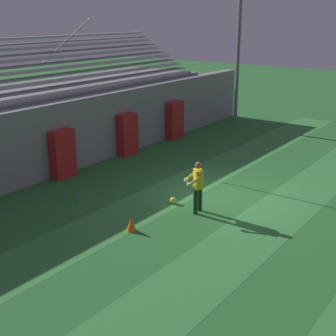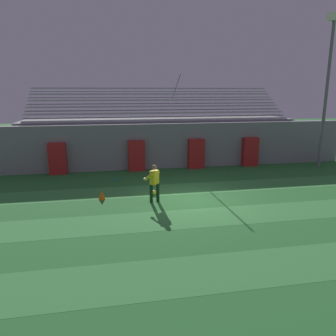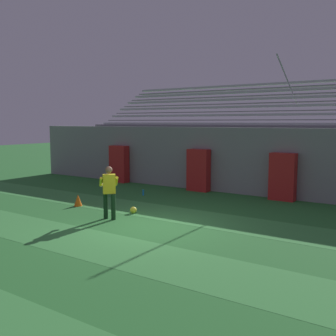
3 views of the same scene
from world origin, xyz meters
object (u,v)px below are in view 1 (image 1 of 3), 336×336
at_px(padding_pillar_gate_right, 127,134).
at_px(soccer_ball, 173,200).
at_px(floodlight_pole, 240,19).
at_px(water_bottle, 78,197).
at_px(goalkeeper, 198,184).
at_px(traffic_cone, 131,224).
at_px(padding_pillar_far_right, 175,120).
at_px(padding_pillar_gate_left, 63,154).

bearing_deg(padding_pillar_gate_right, soccer_ball, -124.58).
distance_m(floodlight_pole, water_bottle, 14.15).
xyz_separation_m(goalkeeper, traffic_cone, (-2.26, 0.80, -0.74)).
xyz_separation_m(padding_pillar_far_right, water_bottle, (-8.72, -2.22, -0.80)).
xyz_separation_m(padding_pillar_gate_right, soccer_ball, (-3.42, -4.96, -0.81)).
relative_size(goalkeeper, soccer_ball, 7.59).
xyz_separation_m(floodlight_pole, water_bottle, (-12.96, -1.10, -5.59)).
height_order(goalkeeper, water_bottle, goalkeeper).
bearing_deg(padding_pillar_gate_left, padding_pillar_far_right, 0.00).
relative_size(traffic_cone, water_bottle, 1.75).
height_order(padding_pillar_gate_left, padding_pillar_gate_right, same).
bearing_deg(floodlight_pole, soccer_ball, -161.24).
bearing_deg(padding_pillar_gate_left, traffic_cone, -111.78).
bearing_deg(floodlight_pole, padding_pillar_far_right, 165.12).
height_order(padding_pillar_far_right, soccer_ball, padding_pillar_far_right).
bearing_deg(padding_pillar_gate_right, water_bottle, -156.45).
height_order(padding_pillar_gate_left, water_bottle, padding_pillar_gate_left).
bearing_deg(floodlight_pole, goalkeeper, -156.95).
bearing_deg(goalkeeper, padding_pillar_gate_right, 59.33).
bearing_deg(traffic_cone, padding_pillar_gate_right, 41.73).
xyz_separation_m(padding_pillar_far_right, floodlight_pole, (4.24, -1.13, 4.79)).
distance_m(padding_pillar_gate_left, soccer_ball, 5.03).
bearing_deg(padding_pillar_gate_left, water_bottle, -121.55).
bearing_deg(goalkeeper, padding_pillar_gate_left, 91.83).
relative_size(padding_pillar_far_right, water_bottle, 7.68).
height_order(padding_pillar_gate_right, padding_pillar_far_right, same).
xyz_separation_m(padding_pillar_gate_right, traffic_cone, (-5.81, -5.18, -0.71)).
xyz_separation_m(padding_pillar_gate_left, water_bottle, (-1.37, -2.22, -0.80)).
distance_m(padding_pillar_gate_left, padding_pillar_far_right, 7.35).
distance_m(padding_pillar_gate_right, floodlight_pole, 9.27).
height_order(goalkeeper, traffic_cone, goalkeeper).
distance_m(floodlight_pole, soccer_ball, 13.15).
xyz_separation_m(traffic_cone, water_bottle, (0.70, 2.95, -0.09)).
relative_size(soccer_ball, traffic_cone, 0.52).
height_order(padding_pillar_far_right, goalkeeper, padding_pillar_far_right).
bearing_deg(soccer_ball, water_bottle, 121.69).
height_order(traffic_cone, water_bottle, traffic_cone).
bearing_deg(water_bottle, goalkeeper, -67.48).
distance_m(padding_pillar_gate_left, floodlight_pole, 12.59).
xyz_separation_m(padding_pillar_far_right, traffic_cone, (-9.42, -5.18, -0.71)).
height_order(floodlight_pole, goalkeeper, floodlight_pole).
relative_size(padding_pillar_gate_left, padding_pillar_far_right, 1.00).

